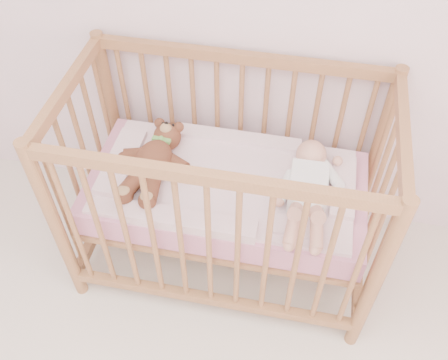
# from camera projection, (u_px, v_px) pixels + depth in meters

# --- Properties ---
(crib) EXTENTS (1.36, 0.76, 1.00)m
(crib) POSITION_uv_depth(u_px,v_px,m) (226.00, 190.00, 2.22)
(crib) COLOR #A46D45
(crib) RESTS_ON floor
(mattress) EXTENTS (1.22, 0.62, 0.13)m
(mattress) POSITION_uv_depth(u_px,v_px,m) (226.00, 192.00, 2.23)
(mattress) COLOR pink
(mattress) RESTS_ON crib
(blanket) EXTENTS (1.10, 0.58, 0.06)m
(blanket) POSITION_uv_depth(u_px,v_px,m) (226.00, 181.00, 2.18)
(blanket) COLOR pink
(blanket) RESTS_ON mattress
(baby) EXTENTS (0.30, 0.60, 0.14)m
(baby) POSITION_uv_depth(u_px,v_px,m) (308.00, 185.00, 2.06)
(baby) COLOR white
(baby) RESTS_ON blanket
(teddy_bear) EXTENTS (0.39, 0.53, 0.14)m
(teddy_bear) POSITION_uv_depth(u_px,v_px,m) (153.00, 160.00, 2.14)
(teddy_bear) COLOR brown
(teddy_bear) RESTS_ON blanket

